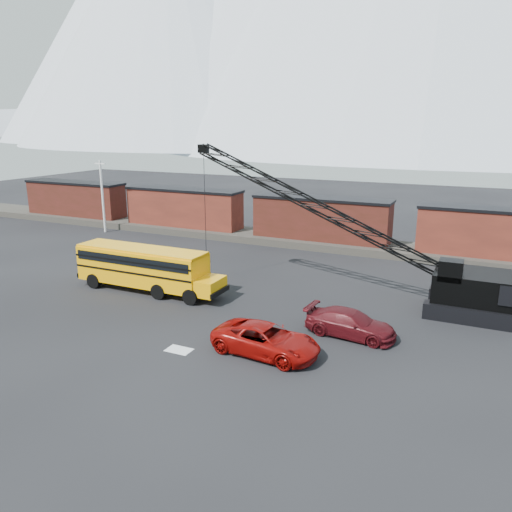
% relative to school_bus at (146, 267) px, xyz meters
% --- Properties ---
extents(ground, '(160.00, 160.00, 0.00)m').
position_rel_school_bus_xyz_m(ground, '(7.15, -3.34, -1.79)').
color(ground, black).
rests_on(ground, ground).
extents(gravel_berm, '(120.00, 5.00, 0.70)m').
position_rel_school_bus_xyz_m(gravel_berm, '(7.15, 18.66, -1.44)').
color(gravel_berm, '#423D36').
rests_on(gravel_berm, ground).
extents(boxcar_west_far, '(13.70, 3.10, 4.17)m').
position_rel_school_bus_xyz_m(boxcar_west_far, '(-24.85, 18.66, 0.97)').
color(boxcar_west_far, '#4A1915').
rests_on(boxcar_west_far, gravel_berm).
extents(boxcar_west_near, '(13.70, 3.10, 4.17)m').
position_rel_school_bus_xyz_m(boxcar_west_near, '(-8.85, 18.66, 0.97)').
color(boxcar_west_near, '#491D15').
rests_on(boxcar_west_near, gravel_berm).
extents(boxcar_mid, '(13.70, 3.10, 4.17)m').
position_rel_school_bus_xyz_m(boxcar_mid, '(7.15, 18.66, 0.97)').
color(boxcar_mid, '#4A1915').
rests_on(boxcar_mid, gravel_berm).
extents(boxcar_east_near, '(13.70, 3.10, 4.17)m').
position_rel_school_bus_xyz_m(boxcar_east_near, '(23.15, 18.66, 0.97)').
color(boxcar_east_near, '#491D15').
rests_on(boxcar_east_near, gravel_berm).
extents(utility_pole, '(1.40, 0.24, 8.00)m').
position_rel_school_bus_xyz_m(utility_pole, '(-16.85, 14.66, 2.36)').
color(utility_pole, silver).
rests_on(utility_pole, ground).
extents(snow_patch, '(1.40, 0.90, 0.02)m').
position_rel_school_bus_xyz_m(snow_patch, '(7.65, -7.34, -1.78)').
color(snow_patch, silver).
rests_on(snow_patch, ground).
extents(school_bus, '(11.65, 2.65, 3.19)m').
position_rel_school_bus_xyz_m(school_bus, '(0.00, 0.00, 0.00)').
color(school_bus, '#F29F05').
rests_on(school_bus, ground).
extents(red_pickup, '(6.03, 3.19, 1.61)m').
position_rel_school_bus_xyz_m(red_pickup, '(12.09, -5.76, -0.99)').
color(red_pickup, '#8A0906').
rests_on(red_pickup, ground).
extents(maroon_suv, '(5.39, 2.57, 1.52)m').
position_rel_school_bus_xyz_m(maroon_suv, '(15.51, -1.57, -1.04)').
color(maroon_suv, '#4C0D12').
rests_on(maroon_suv, ground).
extents(crawler_crane, '(22.29, 4.20, 10.56)m').
position_rel_school_bus_xyz_m(crawler_crane, '(12.46, 4.73, 3.92)').
color(crawler_crane, black).
rests_on(crawler_crane, ground).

